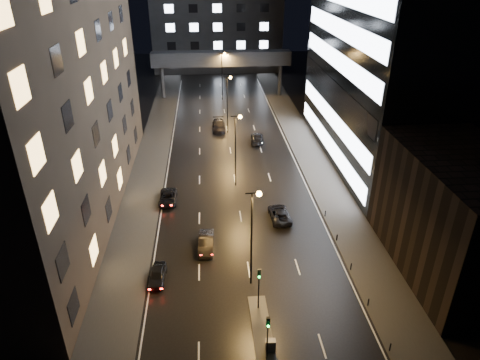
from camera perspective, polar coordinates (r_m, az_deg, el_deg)
The scene contains 23 objects.
ground at distance 69.83m, azimuth -1.29°, elevation 3.97°, with size 160.00×160.00×0.00m, color black.
sidewalk_left at distance 65.76m, azimuth -11.96°, elevation 1.84°, with size 5.00×110.00×0.15m, color #383533.
sidewalk_right at distance 67.13m, azimuth 9.70°, elevation 2.61°, with size 5.00×110.00×0.15m, color #383533.
building_left at distance 52.04m, azimuth -26.96°, elevation 15.92°, with size 15.00×48.00×40.00m, color #2D2319.
building_right_low at distance 46.10m, azimuth 27.04°, elevation -4.30°, with size 10.00×18.00×12.00m, color black.
building_right_glass at distance 66.57m, azimuth 22.39°, elevation 21.00°, with size 20.00×36.00×45.00m, color black.
building_far at distance 122.88m, azimuth -3.14°, elevation 20.37°, with size 34.00×14.00×25.00m, color #333335.
skybridge at distance 95.95m, azimuth -2.49°, elevation 15.79°, with size 30.00×3.00×10.00m.
median_island at distance 38.31m, azimuth 2.91°, elevation -19.34°, with size 1.60×8.00×0.15m, color #383533.
traffic_signal_near at distance 37.98m, azimuth 2.53°, elevation -13.50°, with size 0.28×0.34×4.40m.
traffic_signal_far at distance 34.08m, azimuth 3.72°, elevation -19.56°, with size 0.28×0.34×4.40m.
bollard_row at distance 43.31m, azimuth 15.59°, elevation -13.21°, with size 0.12×25.12×0.90m.
streetlight_near at distance 38.65m, azimuth 1.80°, elevation -6.28°, with size 1.45×0.50×10.15m.
streetlight_mid_a at distance 56.28m, azimuth -0.44°, elevation 5.13°, with size 1.45×0.50×10.15m.
streetlight_mid_b at distance 75.10m, azimuth -1.60°, elevation 10.98°, with size 1.45×0.50×10.15m.
streetlight_far at distance 94.41m, azimuth -2.32°, elevation 14.46°, with size 1.45×0.50×10.15m.
car_away_a at distance 43.24m, azimuth -10.94°, elevation -12.32°, with size 1.52×3.77×1.28m, color black.
car_away_b at distance 46.61m, azimuth -4.54°, elevation -8.34°, with size 1.56×4.48×1.48m, color black.
car_away_c at distance 55.57m, azimuth -9.59°, elevation -2.33°, with size 2.14×4.65×1.29m, color black.
car_away_d at distance 78.23m, azimuth -2.83°, elevation 7.27°, with size 2.31×5.69×1.65m, color black.
car_toward_a at distance 51.61m, azimuth 5.30°, elevation -4.52°, with size 2.24×4.86×1.35m, color black.
car_toward_b at distance 72.81m, azimuth 2.27°, elevation 5.60°, with size 2.05×5.04×1.46m, color black.
utility_cabinet at distance 36.42m, azimuth 4.08°, elevation -21.13°, with size 0.80×0.49×1.13m, color #535356.
Camera 1 is at (-3.66, -23.83, 28.09)m, focal length 32.00 mm.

